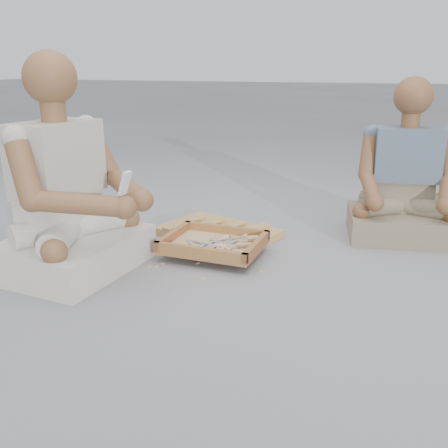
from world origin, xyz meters
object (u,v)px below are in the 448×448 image
at_px(carved_panel, 218,232).
at_px(companion, 404,186).
at_px(craftsman, 69,200).
at_px(tool_tray, 214,244).

relative_size(carved_panel, companion, 0.72).
distance_m(carved_panel, companion, 1.08).
relative_size(craftsman, companion, 1.13).
height_order(carved_panel, tool_tray, tool_tray).
bearing_deg(tool_tray, craftsman, -143.07).
relative_size(tool_tray, companion, 0.56).
xyz_separation_m(craftsman, companion, (1.42, 1.10, -0.05)).
relative_size(tool_tray, craftsman, 0.50).
bearing_deg(craftsman, companion, 130.21).
bearing_deg(companion, tool_tray, 25.80).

